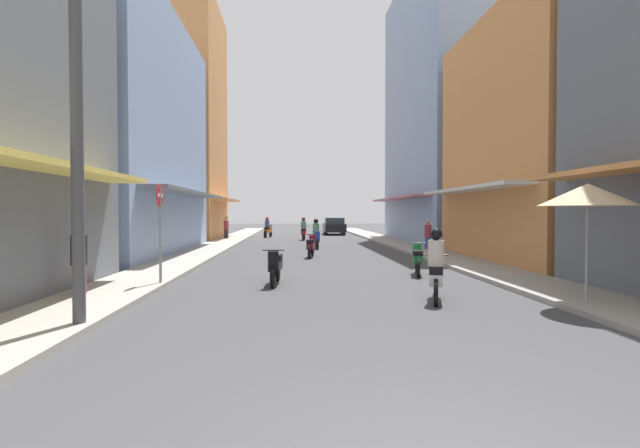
# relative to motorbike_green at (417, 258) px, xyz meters

# --- Properties ---
(ground_plane) EXTENTS (110.64, 110.64, 0.00)m
(ground_plane) POSITION_rel_motorbike_green_xyz_m (-2.79, 10.21, -0.50)
(ground_plane) COLOR #424244
(sidewalk_left) EXTENTS (1.97, 58.29, 0.12)m
(sidewalk_left) POSITION_rel_motorbike_green_xyz_m (-8.02, 10.21, -0.44)
(sidewalk_left) COLOR #ADA89E
(sidewalk_left) RESTS_ON ground
(sidewalk_right) EXTENTS (1.97, 58.29, 0.12)m
(sidewalk_right) POSITION_rel_motorbike_green_xyz_m (2.45, 10.21, -0.44)
(sidewalk_right) COLOR #9E9991
(sidewalk_right) RESTS_ON ground
(building_left_mid) EXTENTS (7.05, 13.48, 10.88)m
(building_left_mid) POSITION_rel_motorbike_green_xyz_m (-12.00, 7.89, 4.93)
(building_left_mid) COLOR #8CA5CC
(building_left_mid) RESTS_ON ground
(building_left_far) EXTENTS (7.05, 8.43, 16.47)m
(building_left_far) POSITION_rel_motorbike_green_xyz_m (-12.00, 19.82, 7.73)
(building_left_far) COLOR #D88C4C
(building_left_far) RESTS_ON ground
(building_right_mid) EXTENTS (7.05, 9.42, 9.41)m
(building_right_mid) POSITION_rel_motorbike_green_xyz_m (6.43, 3.54, 4.20)
(building_right_mid) COLOR #D88C4C
(building_right_mid) RESTS_ON ground
(building_right_far) EXTENTS (7.05, 13.27, 17.24)m
(building_right_far) POSITION_rel_motorbike_green_xyz_m (6.43, 15.75, 8.11)
(building_right_far) COLOR #8CA5CC
(building_right_far) RESTS_ON ground
(motorbike_green) EXTENTS (0.64, 1.78, 0.96)m
(motorbike_green) POSITION_rel_motorbike_green_xyz_m (0.00, 0.00, 0.00)
(motorbike_green) COLOR black
(motorbike_green) RESTS_ON ground
(motorbike_black) EXTENTS (0.55, 1.81, 0.96)m
(motorbike_black) POSITION_rel_motorbike_green_xyz_m (-4.28, -1.72, 0.00)
(motorbike_black) COLOR black
(motorbike_black) RESTS_ON ground
(motorbike_white) EXTENTS (0.71, 1.76, 1.58)m
(motorbike_white) POSITION_rel_motorbike_green_xyz_m (-0.73, -4.21, 0.20)
(motorbike_white) COLOR black
(motorbike_white) RESTS_ON ground
(motorbike_orange) EXTENTS (0.69, 1.77, 1.58)m
(motorbike_orange) POSITION_rel_motorbike_green_xyz_m (-5.68, 21.72, 0.20)
(motorbike_orange) COLOR black
(motorbike_orange) RESTS_ON ground
(motorbike_red) EXTENTS (0.55, 1.81, 1.58)m
(motorbike_red) POSITION_rel_motorbike_green_xyz_m (-3.04, 18.11, 0.20)
(motorbike_red) COLOR black
(motorbike_red) RESTS_ON ground
(motorbike_blue) EXTENTS (0.55, 1.81, 1.58)m
(motorbike_blue) POSITION_rel_motorbike_green_xyz_m (-2.57, 10.49, 0.20)
(motorbike_blue) COLOR black
(motorbike_blue) RESTS_ON ground
(motorbike_maroon) EXTENTS (0.57, 1.80, 0.96)m
(motorbike_maroon) POSITION_rel_motorbike_green_xyz_m (-3.02, 5.78, 0.00)
(motorbike_maroon) COLOR black
(motorbike_maroon) RESTS_ON ground
(parked_car) EXTENTS (1.81, 4.12, 1.45)m
(parked_car) POSITION_rel_motorbike_green_xyz_m (-0.23, 26.17, 0.24)
(parked_car) COLOR black
(parked_car) RESTS_ON ground
(pedestrian_midway) EXTENTS (0.34, 0.34, 1.67)m
(pedestrian_midway) POSITION_rel_motorbike_green_xyz_m (-8.46, -3.66, 0.33)
(pedestrian_midway) COLOR #99333F
(pedestrian_midway) RESTS_ON ground
(pedestrian_foreground) EXTENTS (0.34, 0.34, 1.56)m
(pedestrian_foreground) POSITION_rel_motorbike_green_xyz_m (2.81, 8.51, 0.27)
(pedestrian_foreground) COLOR #334C8C
(pedestrian_foreground) RESTS_ON ground
(pedestrian_far) EXTENTS (0.44, 0.44, 1.67)m
(pedestrian_far) POSITION_rel_motorbike_green_xyz_m (-8.37, 18.51, 0.44)
(pedestrian_far) COLOR #262628
(pedestrian_far) RESTS_ON ground
(vendor_umbrella) EXTENTS (1.88, 1.88, 2.49)m
(vendor_umbrella) POSITION_rel_motorbike_green_xyz_m (2.09, -5.05, 1.76)
(vendor_umbrella) COLOR #99999E
(vendor_umbrella) RESTS_ON ground
(utility_pole) EXTENTS (0.20, 1.20, 7.07)m
(utility_pole) POSITION_rel_motorbike_green_xyz_m (-7.28, -6.33, 3.11)
(utility_pole) COLOR #4C4C4F
(utility_pole) RESTS_ON ground
(street_sign_no_entry) EXTENTS (0.07, 0.60, 2.65)m
(street_sign_no_entry) POSITION_rel_motorbike_green_xyz_m (-7.18, -1.97, 1.21)
(street_sign_no_entry) COLOR gray
(street_sign_no_entry) RESTS_ON ground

